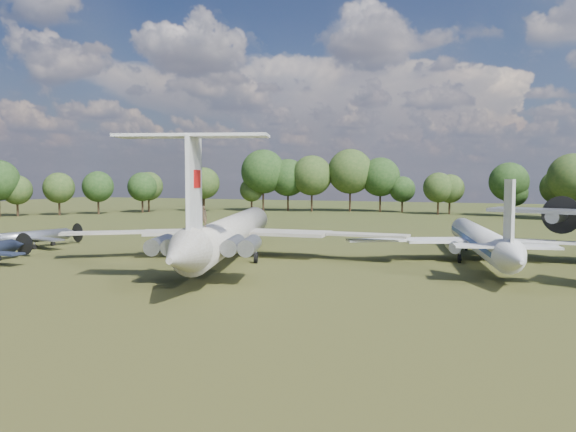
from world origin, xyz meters
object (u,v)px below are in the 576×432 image
at_px(tu104_jet, 480,245).
at_px(person_on_il62, 203,216).
at_px(il62_airliner, 232,238).
at_px(small_prop_northwest, 31,240).

relative_size(tu104_jet, person_on_il62, 20.66).
bearing_deg(person_on_il62, il62_airliner, -90.46).
bearing_deg(person_on_il62, tu104_jet, -152.25).
bearing_deg(tu104_jet, small_prop_northwest, 176.77).
bearing_deg(il62_airliner, small_prop_northwest, 163.26).
distance_m(il62_airliner, tu104_jet, 26.52).
distance_m(small_prop_northwest, person_on_il62, 35.35).
height_order(il62_airliner, small_prop_northwest, il62_airliner).
bearing_deg(tu104_jet, person_on_il62, -147.03).
bearing_deg(il62_airliner, tu104_jet, 1.47).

